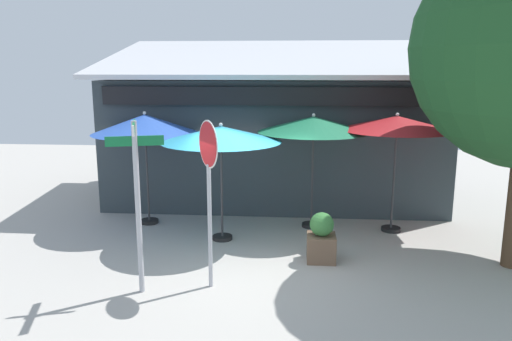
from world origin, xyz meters
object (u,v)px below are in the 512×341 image
at_px(street_sign_post, 137,189).
at_px(sidewalk_planter, 321,239).
at_px(patio_umbrella_crimson_far_right, 397,124).
at_px(stop_sign, 209,172).
at_px(patio_umbrella_royal_blue_left, 145,125).
at_px(patio_umbrella_teal_center, 221,135).
at_px(patio_umbrella_forest_green_right, 313,125).

distance_m(street_sign_post, sidewalk_planter, 3.73).
bearing_deg(patio_umbrella_crimson_far_right, street_sign_post, -143.11).
relative_size(stop_sign, patio_umbrella_royal_blue_left, 1.07).
distance_m(patio_umbrella_royal_blue_left, patio_umbrella_crimson_far_right, 5.73).
relative_size(street_sign_post, patio_umbrella_teal_center, 1.13).
height_order(patio_umbrella_forest_green_right, sidewalk_planter, patio_umbrella_forest_green_right).
relative_size(stop_sign, patio_umbrella_crimson_far_right, 1.06).
xyz_separation_m(patio_umbrella_teal_center, patio_umbrella_crimson_far_right, (3.79, 0.89, 0.16)).
xyz_separation_m(stop_sign, patio_umbrella_royal_blue_left, (-2.09, 3.38, 0.37)).
height_order(street_sign_post, patio_umbrella_forest_green_right, street_sign_post).
distance_m(patio_umbrella_teal_center, patio_umbrella_crimson_far_right, 3.90).
distance_m(stop_sign, sidewalk_planter, 2.83).
distance_m(patio_umbrella_royal_blue_left, patio_umbrella_forest_green_right, 3.90).
bearing_deg(patio_umbrella_teal_center, patio_umbrella_royal_blue_left, 152.58).
bearing_deg(stop_sign, street_sign_post, -164.83).
height_order(street_sign_post, sidewalk_planter, street_sign_post).
bearing_deg(stop_sign, sidewalk_planter, 34.30).
bearing_deg(stop_sign, patio_umbrella_royal_blue_left, 121.80).
xyz_separation_m(patio_umbrella_forest_green_right, patio_umbrella_crimson_far_right, (1.83, -0.15, 0.06)).
xyz_separation_m(patio_umbrella_royal_blue_left, patio_umbrella_crimson_far_right, (5.73, -0.11, 0.08)).
bearing_deg(patio_umbrella_forest_green_right, street_sign_post, -128.23).
distance_m(patio_umbrella_forest_green_right, patio_umbrella_crimson_far_right, 1.84).
relative_size(street_sign_post, sidewalk_planter, 2.97).
distance_m(patio_umbrella_forest_green_right, sidewalk_planter, 2.87).
height_order(street_sign_post, patio_umbrella_teal_center, street_sign_post).
distance_m(patio_umbrella_royal_blue_left, patio_umbrella_teal_center, 2.18).
bearing_deg(patio_umbrella_crimson_far_right, patio_umbrella_forest_green_right, 175.39).
relative_size(patio_umbrella_teal_center, patio_umbrella_forest_green_right, 0.96).
distance_m(street_sign_post, patio_umbrella_teal_center, 2.89).
bearing_deg(stop_sign, patio_umbrella_teal_center, 93.78).
height_order(stop_sign, patio_umbrella_royal_blue_left, stop_sign).
distance_m(street_sign_post, patio_umbrella_royal_blue_left, 3.86).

